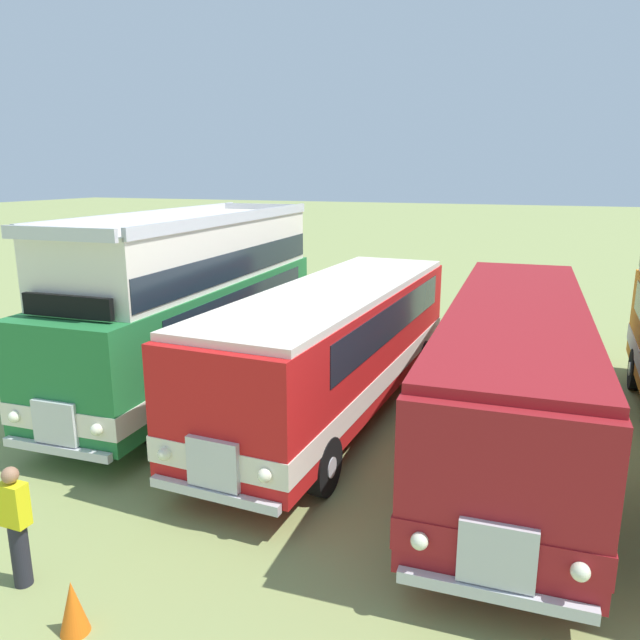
# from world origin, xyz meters

# --- Properties ---
(ground_plane) EXTENTS (200.00, 200.00, 0.00)m
(ground_plane) POSITION_xyz_m (0.00, 0.00, 0.00)
(ground_plane) COLOR #8C9956
(bus_first_in_row) EXTENTS (2.99, 10.04, 4.52)m
(bus_first_in_row) POSITION_xyz_m (-9.65, 0.20, 2.36)
(bus_first_in_row) COLOR #237538
(bus_first_in_row) RESTS_ON ground
(bus_second_in_row) EXTENTS (2.91, 10.33, 2.99)m
(bus_second_in_row) POSITION_xyz_m (-5.78, -0.06, 1.75)
(bus_second_in_row) COLOR red
(bus_second_in_row) RESTS_ON ground
(bus_third_in_row) EXTENTS (2.99, 11.36, 2.99)m
(bus_third_in_row) POSITION_xyz_m (-1.93, -0.34, 1.76)
(bus_third_in_row) COLOR maroon
(bus_third_in_row) RESTS_ON ground
(cone_mid_row) EXTENTS (0.36, 0.36, 0.70)m
(cone_mid_row) POSITION_xyz_m (-6.42, -7.73, 0.35)
(cone_mid_row) COLOR orange
(cone_mid_row) RESTS_ON ground
(marshal_person) EXTENTS (0.36, 0.24, 1.73)m
(marshal_person) POSITION_xyz_m (-7.71, -7.28, 0.89)
(marshal_person) COLOR #23232D
(marshal_person) RESTS_ON ground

